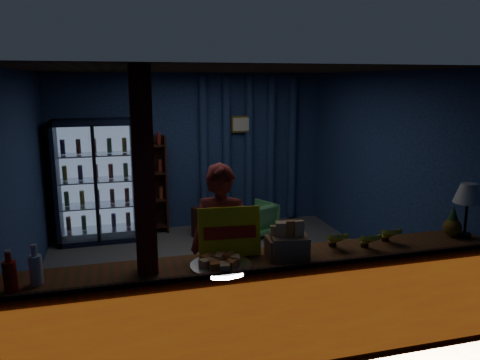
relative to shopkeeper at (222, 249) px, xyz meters
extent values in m
plane|color=#515154|center=(0.29, 1.30, -0.85)|extent=(4.60, 4.60, 0.00)
plane|color=navy|center=(0.29, 3.50, 0.45)|extent=(4.60, 0.00, 4.60)
plane|color=navy|center=(0.29, -0.90, 0.45)|extent=(4.60, 0.00, 4.60)
plane|color=navy|center=(-2.01, 1.30, 0.45)|extent=(0.00, 4.40, 4.40)
plane|color=navy|center=(2.59, 1.30, 0.45)|extent=(0.00, 4.40, 4.40)
plane|color=#472D19|center=(0.29, 1.30, 1.75)|extent=(4.60, 4.60, 0.00)
cube|color=brown|center=(0.29, -0.60, -0.37)|extent=(4.40, 0.55, 0.95)
cube|color=red|center=(0.29, -0.89, -0.37)|extent=(4.35, 0.02, 0.81)
cube|color=#351A11|center=(0.29, -0.87, 0.12)|extent=(4.40, 0.04, 0.04)
cube|color=maroon|center=(-0.76, -0.60, 0.45)|extent=(0.16, 0.16, 2.60)
cube|color=black|center=(-1.26, 3.42, 0.10)|extent=(1.20, 0.06, 1.90)
cube|color=black|center=(-1.83, 3.15, 0.10)|extent=(0.06, 0.60, 1.90)
cube|color=black|center=(-0.69, 3.15, 0.10)|extent=(0.06, 0.60, 1.90)
cube|color=black|center=(-1.26, 3.15, 1.01)|extent=(1.20, 0.60, 0.08)
cube|color=black|center=(-1.26, 3.15, -0.81)|extent=(1.20, 0.60, 0.08)
cube|color=#99B2D8|center=(-1.26, 3.37, 0.10)|extent=(1.08, 0.02, 1.74)
cube|color=white|center=(-1.26, 2.87, 0.10)|extent=(1.12, 0.02, 1.78)
cube|color=black|center=(-1.26, 2.85, 0.10)|extent=(0.05, 0.05, 1.80)
cube|color=silver|center=(-1.26, 3.15, -0.68)|extent=(1.08, 0.48, 0.02)
cylinder|color=red|center=(-1.71, 3.15, -0.55)|extent=(0.07, 0.07, 0.22)
cylinder|color=#236018|center=(-1.48, 3.15, -0.55)|extent=(0.07, 0.07, 0.22)
cylinder|color=#A7A319|center=(-1.26, 3.15, -0.55)|extent=(0.07, 0.07, 0.22)
cylinder|color=navy|center=(-1.03, 3.15, -0.55)|extent=(0.07, 0.07, 0.22)
cylinder|color=maroon|center=(-0.81, 3.15, -0.55)|extent=(0.07, 0.07, 0.22)
cube|color=silver|center=(-1.26, 3.15, -0.28)|extent=(1.08, 0.48, 0.02)
cylinder|color=#236018|center=(-1.71, 3.15, -0.15)|extent=(0.07, 0.07, 0.22)
cylinder|color=#A7A319|center=(-1.48, 3.15, -0.15)|extent=(0.07, 0.07, 0.22)
cylinder|color=navy|center=(-1.26, 3.15, -0.15)|extent=(0.07, 0.07, 0.22)
cylinder|color=maroon|center=(-1.03, 3.15, -0.15)|extent=(0.07, 0.07, 0.22)
cylinder|color=red|center=(-0.81, 3.15, -0.15)|extent=(0.07, 0.07, 0.22)
cube|color=silver|center=(-1.26, 3.15, 0.12)|extent=(1.08, 0.48, 0.02)
cylinder|color=#A7A319|center=(-1.71, 3.15, 0.25)|extent=(0.07, 0.07, 0.22)
cylinder|color=navy|center=(-1.48, 3.15, 0.25)|extent=(0.07, 0.07, 0.22)
cylinder|color=maroon|center=(-1.26, 3.15, 0.25)|extent=(0.07, 0.07, 0.22)
cylinder|color=red|center=(-1.03, 3.15, 0.25)|extent=(0.07, 0.07, 0.22)
cylinder|color=#236018|center=(-0.81, 3.15, 0.25)|extent=(0.07, 0.07, 0.22)
cube|color=silver|center=(-1.26, 3.15, 0.52)|extent=(1.08, 0.48, 0.02)
cylinder|color=navy|center=(-1.71, 3.15, 0.65)|extent=(0.07, 0.07, 0.22)
cylinder|color=maroon|center=(-1.48, 3.15, 0.65)|extent=(0.07, 0.07, 0.22)
cylinder|color=red|center=(-1.26, 3.15, 0.65)|extent=(0.07, 0.07, 0.22)
cylinder|color=#236018|center=(-1.03, 3.15, 0.65)|extent=(0.07, 0.07, 0.22)
cylinder|color=#A7A319|center=(-0.81, 3.15, 0.65)|extent=(0.07, 0.07, 0.22)
cube|color=#351A11|center=(-0.41, 3.45, -0.05)|extent=(0.50, 0.02, 1.60)
cube|color=#351A11|center=(-0.64, 3.32, -0.05)|extent=(0.03, 0.28, 1.60)
cube|color=#351A11|center=(-0.17, 3.32, -0.05)|extent=(0.03, 0.28, 1.60)
cube|color=#351A11|center=(-0.41, 3.32, -0.75)|extent=(0.46, 0.26, 0.02)
cube|color=#351A11|center=(-0.41, 3.32, -0.30)|extent=(0.46, 0.26, 0.02)
cube|color=#351A11|center=(-0.41, 3.32, 0.15)|extent=(0.46, 0.26, 0.02)
cube|color=#351A11|center=(-0.41, 3.32, 0.60)|extent=(0.46, 0.26, 0.02)
cylinder|color=navy|center=(0.49, 3.44, 0.45)|extent=(0.14, 0.14, 2.50)
cylinder|color=navy|center=(0.89, 3.44, 0.45)|extent=(0.14, 0.14, 2.50)
cylinder|color=navy|center=(1.29, 3.44, 0.45)|extent=(0.14, 0.14, 2.50)
cylinder|color=navy|center=(1.69, 3.44, 0.45)|extent=(0.14, 0.14, 2.50)
cylinder|color=navy|center=(2.09, 3.44, 0.45)|extent=(0.14, 0.14, 2.50)
cube|color=gold|center=(1.14, 3.40, 0.90)|extent=(0.36, 0.03, 0.28)
cube|color=silver|center=(1.14, 3.38, 0.90)|extent=(0.30, 0.01, 0.22)
imported|color=maroon|center=(0.00, 0.00, 0.00)|extent=(0.72, 0.60, 1.70)
imported|color=#5EBD6A|center=(1.19, 2.73, -0.58)|extent=(0.77, 0.78, 0.53)
cube|color=#351A11|center=(0.49, 2.83, -0.60)|extent=(0.65, 0.57, 0.49)
cylinder|color=#351A11|center=(0.49, 2.83, -0.31)|extent=(0.10, 0.10, 0.10)
cube|color=#F9F40D|center=(-0.03, -0.44, 0.32)|extent=(0.56, 0.15, 0.44)
cube|color=red|center=(-0.03, -0.46, 0.32)|extent=(0.46, 0.07, 0.11)
cylinder|color=red|center=(-1.76, -0.71, 0.22)|extent=(0.10, 0.10, 0.23)
cylinder|color=red|center=(-1.76, -0.71, 0.37)|extent=(0.04, 0.04, 0.09)
cylinder|color=white|center=(-1.76, -0.71, 0.41)|extent=(0.05, 0.05, 0.02)
cylinder|color=silver|center=(-1.59, -0.63, 0.22)|extent=(0.10, 0.10, 0.23)
cylinder|color=silver|center=(-1.59, -0.63, 0.37)|extent=(0.04, 0.04, 0.09)
cylinder|color=white|center=(-1.59, -0.63, 0.41)|extent=(0.05, 0.05, 0.02)
cube|color=#AA7752|center=(0.46, -0.64, 0.20)|extent=(0.36, 0.31, 0.21)
cube|color=#FF9238|center=(0.38, -0.62, 0.37)|extent=(0.09, 0.07, 0.13)
cube|color=orange|center=(0.46, -0.64, 0.37)|extent=(0.09, 0.07, 0.13)
cube|color=#FF9238|center=(0.54, -0.65, 0.37)|extent=(0.09, 0.07, 0.13)
cube|color=#AA7752|center=(0.41, -0.59, 0.19)|extent=(0.28, 0.24, 0.17)
cube|color=#FF9238|center=(0.34, -0.58, 0.33)|extent=(0.07, 0.05, 0.11)
cube|color=orange|center=(0.41, -0.59, 0.33)|extent=(0.07, 0.05, 0.11)
cube|color=#FF9238|center=(0.48, -0.59, 0.33)|extent=(0.07, 0.05, 0.11)
cylinder|color=silver|center=(-0.16, -0.68, 0.12)|extent=(0.52, 0.52, 0.03)
cube|color=#FF9238|center=(-0.06, -0.68, 0.16)|extent=(0.11, 0.08, 0.06)
cube|color=orange|center=(-0.09, -0.61, 0.16)|extent=(0.14, 0.14, 0.06)
cube|color=#FF9238|center=(-0.16, -0.58, 0.16)|extent=(0.08, 0.11, 0.06)
cube|color=orange|center=(-0.23, -0.61, 0.16)|extent=(0.14, 0.14, 0.06)
cube|color=#FF9238|center=(-0.26, -0.68, 0.16)|extent=(0.11, 0.08, 0.06)
cube|color=orange|center=(-0.23, -0.75, 0.16)|extent=(0.14, 0.14, 0.06)
cube|color=#FF9238|center=(-0.16, -0.78, 0.16)|extent=(0.08, 0.11, 0.06)
cube|color=orange|center=(-0.09, -0.75, 0.16)|extent=(0.14, 0.14, 0.06)
cylinder|color=black|center=(2.34, -0.57, 0.12)|extent=(0.13, 0.13, 0.04)
cylinder|color=black|center=(2.34, -0.57, 0.32)|extent=(0.03, 0.03, 0.39)
cone|color=white|center=(2.34, -0.57, 0.55)|extent=(0.28, 0.28, 0.19)
sphere|color=olive|center=(2.23, -0.53, 0.20)|extent=(0.18, 0.18, 0.18)
cone|color=#28531C|center=(2.23, -0.53, 0.35)|extent=(0.10, 0.10, 0.14)
camera|label=1|loc=(-0.97, -4.25, 1.63)|focal=35.00mm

